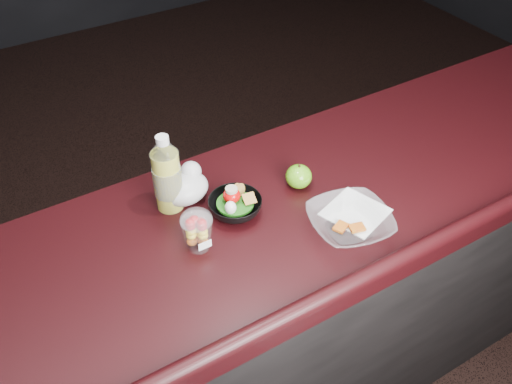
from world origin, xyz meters
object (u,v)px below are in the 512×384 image
fruit_cup (197,230)px  takeout_bowl (350,222)px  snack_bowl (235,205)px  lemonade_bottle (167,178)px  green_apple (299,176)px

fruit_cup → takeout_bowl: size_ratio=0.46×
snack_bowl → takeout_bowl: size_ratio=0.70×
takeout_bowl → fruit_cup: bearing=157.7°
lemonade_bottle → fruit_cup: lemonade_bottle is taller
lemonade_bottle → takeout_bowl: 0.53m
lemonade_bottle → fruit_cup: 0.20m
green_apple → fruit_cup: bearing=-169.3°
green_apple → snack_bowl: bearing=-178.9°
fruit_cup → green_apple: size_ratio=1.51×
fruit_cup → snack_bowl: bearing=23.7°
green_apple → takeout_bowl: size_ratio=0.31×
fruit_cup → takeout_bowl: fruit_cup is taller
lemonade_bottle → snack_bowl: (0.15, -0.12, -0.08)m
fruit_cup → takeout_bowl: (0.40, -0.16, -0.04)m
lemonade_bottle → green_apple: (0.38, -0.12, -0.07)m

